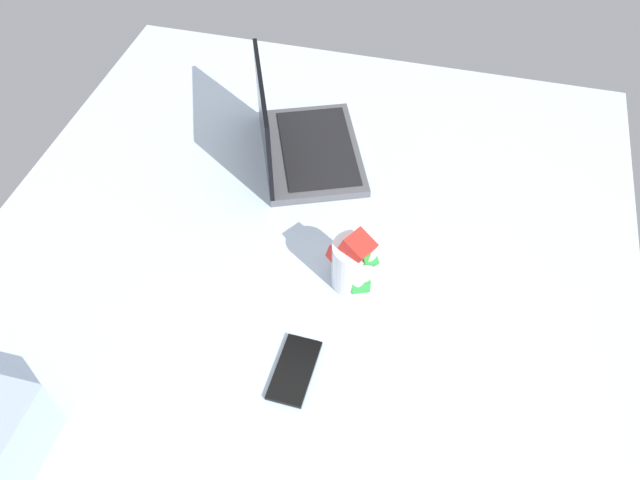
{
  "coord_description": "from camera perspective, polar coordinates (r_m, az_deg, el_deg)",
  "views": [
    {
      "loc": [
        -72.32,
        -25.77,
        125.12
      ],
      "look_at": [
        13.32,
        -4.04,
        24.0
      ],
      "focal_mm": 36.75,
      "sensor_mm": 36.0,
      "label": 1
    }
  ],
  "objects": [
    {
      "name": "bed_mattress",
      "position": [
        1.39,
        -2.99,
        -7.78
      ],
      "size": [
        180.0,
        140.0,
        18.0
      ],
      "primitive_type": "cube",
      "color": "silver",
      "rests_on": "ground"
    },
    {
      "name": "laptop",
      "position": [
        1.59,
        -1.87,
        8.51
      ],
      "size": [
        39.27,
        33.82,
        23.0
      ],
      "rotation": [
        0.0,
        0.0,
        0.39
      ],
      "color": "#4C4C51",
      "rests_on": "bed_mattress"
    },
    {
      "name": "snack_cup",
      "position": [
        1.31,
        3.02,
        -1.95
      ],
      "size": [
        10.27,
        11.33,
        14.41
      ],
      "color": "silver",
      "rests_on": "bed_mattress"
    },
    {
      "name": "cell_phone",
      "position": [
        1.23,
        -2.23,
        -11.24
      ],
      "size": [
        14.2,
        7.22,
        0.8
      ],
      "primitive_type": "cube",
      "rotation": [
        0.0,
        0.0,
        1.54
      ],
      "color": "black",
      "rests_on": "bed_mattress"
    }
  ]
}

